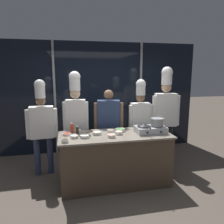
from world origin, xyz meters
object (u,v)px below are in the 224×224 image
(prep_bowl_onion, at_px, (78,131))
(prep_bowl_mushrooms, at_px, (111,130))
(frying_pan, at_px, (144,125))
(squeeze_bottle_chili, at_px, (72,127))
(prep_bowl_scallions, at_px, (120,130))
(portable_stove, at_px, (150,129))
(chef_line, at_px, (140,116))
(prep_bowl_shrimp, at_px, (111,136))
(prep_bowl_soy_glaze, at_px, (65,141))
(prep_bowl_bean_sprouts, at_px, (97,133))
(chef_sous, at_px, (76,113))
(squeeze_bottle_soy, at_px, (77,129))
(stock_pot, at_px, (157,122))
(prep_bowl_rice, at_px, (74,136))
(prep_bowl_garlic, at_px, (85,136))
(chef_head, at_px, (42,122))
(person_guest, at_px, (109,122))
(prep_bowl_chili_flakes, at_px, (66,134))
(serving_spoon_slotted, at_px, (93,131))
(prep_bowl_noodles, at_px, (119,133))
(chef_pastry, at_px, (166,108))

(prep_bowl_onion, bearing_deg, prep_bowl_mushrooms, -9.74)
(frying_pan, distance_m, squeeze_bottle_chili, 1.30)
(frying_pan, xyz_separation_m, prep_bowl_scallions, (-0.39, 0.19, -0.11))
(portable_stove, height_order, chef_line, chef_line)
(prep_bowl_shrimp, bearing_deg, prep_bowl_soy_glaze, -171.77)
(prep_bowl_bean_sprouts, relative_size, chef_sous, 0.07)
(squeeze_bottle_soy, height_order, prep_bowl_shrimp, squeeze_bottle_soy)
(frying_pan, height_order, stock_pot, stock_pot)
(prep_bowl_bean_sprouts, bearing_deg, prep_bowl_onion, 141.48)
(prep_bowl_rice, distance_m, prep_bowl_shrimp, 0.61)
(prep_bowl_garlic, bearing_deg, portable_stove, 2.98)
(prep_bowl_onion, distance_m, prep_bowl_scallions, 0.77)
(stock_pot, bearing_deg, prep_bowl_mushrooms, 164.11)
(portable_stove, height_order, chef_sous, chef_sous)
(stock_pot, height_order, prep_bowl_bean_sprouts, stock_pot)
(squeeze_bottle_chili, xyz_separation_m, chef_line, (1.42, 0.36, 0.07))
(stock_pot, height_order, chef_head, chef_head)
(person_guest, bearing_deg, frying_pan, 137.23)
(prep_bowl_soy_glaze, relative_size, chef_line, 0.06)
(stock_pot, distance_m, chef_sous, 1.56)
(prep_bowl_scallions, height_order, prep_bowl_mushrooms, prep_bowl_scallions)
(stock_pot, xyz_separation_m, chef_line, (-0.08, 0.69, -0.03))
(prep_bowl_chili_flakes, distance_m, serving_spoon_slotted, 0.50)
(prep_bowl_noodles, relative_size, chef_line, 0.07)
(prep_bowl_shrimp, bearing_deg, prep_bowl_scallions, 54.74)
(prep_bowl_scallions, distance_m, person_guest, 0.50)
(prep_bowl_shrimp, distance_m, prep_bowl_mushrooms, 0.37)
(frying_pan, xyz_separation_m, prep_bowl_shrimp, (-0.62, -0.13, -0.12))
(squeeze_bottle_chili, xyz_separation_m, prep_bowl_soy_glaze, (-0.13, -0.57, -0.06))
(prep_bowl_scallions, bearing_deg, squeeze_bottle_soy, 178.08)
(chef_sous, relative_size, person_guest, 1.22)
(squeeze_bottle_soy, xyz_separation_m, prep_bowl_rice, (-0.06, -0.25, -0.05))
(prep_bowl_chili_flakes, distance_m, person_guest, 0.99)
(chef_pastry, bearing_deg, frying_pan, 53.17)
(prep_bowl_noodles, bearing_deg, prep_bowl_chili_flakes, 171.17)
(prep_bowl_chili_flakes, bearing_deg, frying_pan, -6.75)
(frying_pan, height_order, prep_bowl_mushrooms, frying_pan)
(squeeze_bottle_soy, bearing_deg, prep_bowl_onion, 81.89)
(prep_bowl_noodles, bearing_deg, prep_bowl_garlic, -172.56)
(prep_bowl_mushrooms, bearing_deg, prep_bowl_garlic, -150.14)
(prep_bowl_onion, xyz_separation_m, prep_bowl_garlic, (0.09, -0.39, 0.00))
(chef_line, height_order, chef_pastry, chef_pastry)
(squeeze_bottle_chili, relative_size, chef_head, 0.11)
(portable_stove, bearing_deg, chef_pastry, 48.10)
(person_guest, bearing_deg, prep_bowl_bean_sprouts, 71.37)
(chef_sous, xyz_separation_m, person_guest, (0.65, 0.01, -0.21))
(squeeze_bottle_chili, distance_m, prep_bowl_bean_sprouts, 0.49)
(prep_bowl_garlic, distance_m, serving_spoon_slotted, 0.40)
(prep_bowl_mushrooms, bearing_deg, chef_head, 160.08)
(prep_bowl_garlic, bearing_deg, squeeze_bottle_soy, 110.19)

